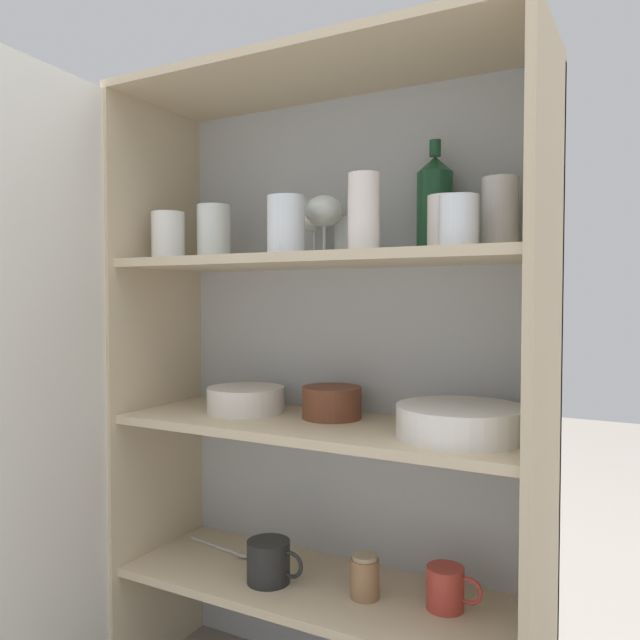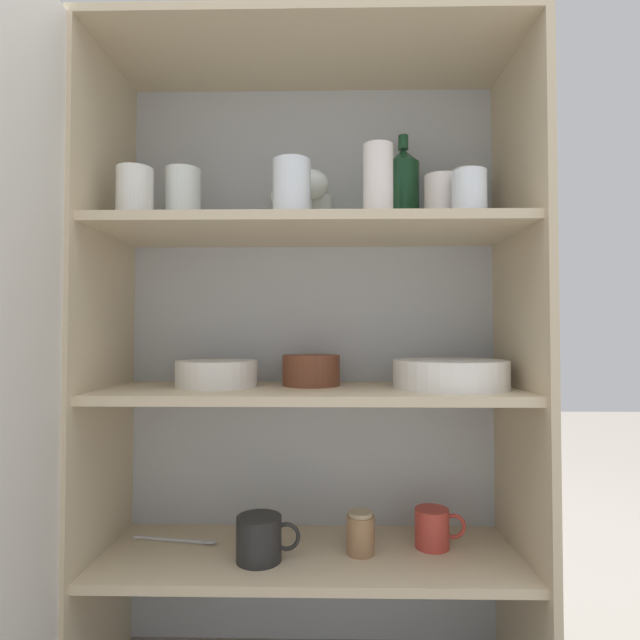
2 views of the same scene
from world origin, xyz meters
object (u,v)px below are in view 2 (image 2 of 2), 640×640
(mixing_bowl_large, at_px, (217,372))
(serving_bowl_small, at_px, (312,369))
(wine_bottle, at_px, (403,191))
(storage_jar, at_px, (361,533))
(coffee_mug_primary, at_px, (260,538))
(plate_stack_white, at_px, (450,374))

(mixing_bowl_large, height_order, serving_bowl_small, serving_bowl_small)
(wine_bottle, height_order, storage_jar, wine_bottle)
(coffee_mug_primary, bearing_deg, mixing_bowl_large, 148.41)
(serving_bowl_small, xyz_separation_m, coffee_mug_primary, (-0.11, -0.10, -0.35))
(wine_bottle, bearing_deg, mixing_bowl_large, -170.35)
(plate_stack_white, bearing_deg, wine_bottle, 132.68)
(coffee_mug_primary, bearing_deg, wine_bottle, 23.36)
(plate_stack_white, height_order, coffee_mug_primary, plate_stack_white)
(storage_jar, bearing_deg, mixing_bowl_large, 174.79)
(mixing_bowl_large, xyz_separation_m, storage_jar, (0.33, -0.03, -0.35))
(plate_stack_white, bearing_deg, coffee_mug_primary, -173.53)
(wine_bottle, xyz_separation_m, coffee_mug_primary, (-0.33, -0.14, -0.79))
(wine_bottle, xyz_separation_m, serving_bowl_small, (-0.22, -0.04, -0.43))
(serving_bowl_small, height_order, storage_jar, serving_bowl_small)
(wine_bottle, distance_m, storage_jar, 0.80)
(serving_bowl_small, height_order, coffee_mug_primary, serving_bowl_small)
(coffee_mug_primary, xyz_separation_m, storage_jar, (0.22, 0.04, -0.00))
(wine_bottle, height_order, mixing_bowl_large, wine_bottle)
(mixing_bowl_large, distance_m, coffee_mug_primary, 0.37)
(plate_stack_white, distance_m, mixing_bowl_large, 0.53)
(serving_bowl_small, bearing_deg, wine_bottle, 11.05)
(plate_stack_white, distance_m, coffee_mug_primary, 0.55)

